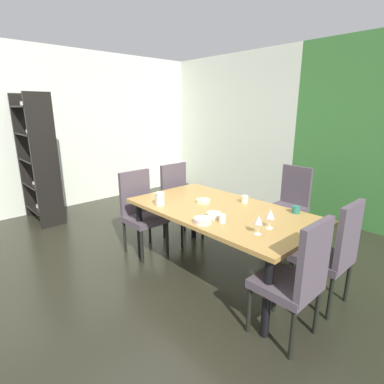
{
  "coord_description": "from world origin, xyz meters",
  "views": [
    {
      "loc": [
        2.68,
        -1.69,
        1.77
      ],
      "look_at": [
        0.28,
        0.52,
        0.85
      ],
      "focal_mm": 28.0,
      "sensor_mm": 36.0,
      "label": 1
    }
  ],
  "objects_px": {
    "chair_left_near": "(141,209)",
    "cup_right": "(245,199)",
    "chair_left_far": "(179,199)",
    "chair_right_far": "(332,251)",
    "serving_bowl_rear": "(203,220)",
    "chair_right_near": "(297,277)",
    "display_shelf": "(37,159)",
    "pitcher_corner": "(160,199)",
    "serving_bowl_center": "(214,215)",
    "serving_bowl_west": "(203,201)",
    "cup_near_shelf": "(296,210)",
    "cup_east": "(222,219)",
    "chair_head_far": "(290,201)",
    "wine_glass_near_window": "(270,214)",
    "dining_table": "(221,215)",
    "wine_glass_south": "(259,220)"
  },
  "relations": [
    {
      "from": "cup_east",
      "to": "cup_right",
      "type": "height_order",
      "value": "cup_right"
    },
    {
      "from": "serving_bowl_west",
      "to": "serving_bowl_rear",
      "type": "bearing_deg",
      "value": -45.18
    },
    {
      "from": "cup_east",
      "to": "pitcher_corner",
      "type": "bearing_deg",
      "value": -171.74
    },
    {
      "from": "serving_bowl_west",
      "to": "cup_near_shelf",
      "type": "height_order",
      "value": "cup_near_shelf"
    },
    {
      "from": "cup_east",
      "to": "cup_right",
      "type": "relative_size",
      "value": 0.96
    },
    {
      "from": "pitcher_corner",
      "to": "chair_right_far",
      "type": "bearing_deg",
      "value": 24.6
    },
    {
      "from": "serving_bowl_west",
      "to": "cup_near_shelf",
      "type": "relative_size",
      "value": 2.05
    },
    {
      "from": "chair_right_far",
      "to": "cup_east",
      "type": "xyz_separation_m",
      "value": [
        -0.77,
        -0.6,
        0.24
      ]
    },
    {
      "from": "wine_glass_near_window",
      "to": "serving_bowl_west",
      "type": "height_order",
      "value": "wine_glass_near_window"
    },
    {
      "from": "chair_left_far",
      "to": "pitcher_corner",
      "type": "height_order",
      "value": "chair_left_far"
    },
    {
      "from": "dining_table",
      "to": "chair_head_far",
      "type": "height_order",
      "value": "chair_head_far"
    },
    {
      "from": "display_shelf",
      "to": "serving_bowl_rear",
      "type": "relative_size",
      "value": 11.57
    },
    {
      "from": "serving_bowl_center",
      "to": "cup_right",
      "type": "distance_m",
      "value": 0.59
    },
    {
      "from": "cup_right",
      "to": "chair_left_far",
      "type": "bearing_deg",
      "value": -178.38
    },
    {
      "from": "display_shelf",
      "to": "serving_bowl_center",
      "type": "xyz_separation_m",
      "value": [
        3.18,
        0.63,
        -0.22
      ]
    },
    {
      "from": "pitcher_corner",
      "to": "cup_right",
      "type": "bearing_deg",
      "value": 53.26
    },
    {
      "from": "serving_bowl_center",
      "to": "chair_head_far",
      "type": "bearing_deg",
      "value": 93.66
    },
    {
      "from": "chair_left_near",
      "to": "cup_right",
      "type": "height_order",
      "value": "chair_left_near"
    },
    {
      "from": "chair_right_near",
      "to": "chair_right_far",
      "type": "height_order",
      "value": "chair_right_near"
    },
    {
      "from": "chair_head_far",
      "to": "cup_right",
      "type": "xyz_separation_m",
      "value": [
        0.02,
        -1.05,
        0.24
      ]
    },
    {
      "from": "dining_table",
      "to": "serving_bowl_west",
      "type": "relative_size",
      "value": 12.42
    },
    {
      "from": "chair_right_far",
      "to": "pitcher_corner",
      "type": "distance_m",
      "value": 1.74
    },
    {
      "from": "chair_right_far",
      "to": "cup_near_shelf",
      "type": "xyz_separation_m",
      "value": [
        -0.45,
        0.13,
        0.24
      ]
    },
    {
      "from": "chair_head_far",
      "to": "wine_glass_near_window",
      "type": "xyz_separation_m",
      "value": [
        0.62,
        -1.48,
        0.33
      ]
    },
    {
      "from": "cup_east",
      "to": "chair_left_near",
      "type": "bearing_deg",
      "value": -179.02
    },
    {
      "from": "chair_right_near",
      "to": "display_shelf",
      "type": "xyz_separation_m",
      "value": [
        -4.1,
        -0.56,
        0.45
      ]
    },
    {
      "from": "serving_bowl_rear",
      "to": "cup_right",
      "type": "bearing_deg",
      "value": 98.75
    },
    {
      "from": "chair_head_far",
      "to": "cup_east",
      "type": "bearing_deg",
      "value": 98.49
    },
    {
      "from": "display_shelf",
      "to": "cup_east",
      "type": "xyz_separation_m",
      "value": [
        3.33,
        0.58,
        -0.21
      ]
    },
    {
      "from": "chair_head_far",
      "to": "display_shelf",
      "type": "xyz_separation_m",
      "value": [
        -3.07,
        -2.27,
        0.45
      ]
    },
    {
      "from": "serving_bowl_west",
      "to": "cup_east",
      "type": "distance_m",
      "value": 0.63
    },
    {
      "from": "chair_left_far",
      "to": "cup_east",
      "type": "distance_m",
      "value": 1.47
    },
    {
      "from": "serving_bowl_center",
      "to": "cup_east",
      "type": "xyz_separation_m",
      "value": [
        0.15,
        -0.04,
        0.02
      ]
    },
    {
      "from": "chair_right_near",
      "to": "cup_east",
      "type": "xyz_separation_m",
      "value": [
        -0.77,
        0.02,
        0.24
      ]
    },
    {
      "from": "wine_glass_south",
      "to": "serving_bowl_center",
      "type": "height_order",
      "value": "wine_glass_south"
    },
    {
      "from": "display_shelf",
      "to": "serving_bowl_west",
      "type": "height_order",
      "value": "display_shelf"
    },
    {
      "from": "chair_right_far",
      "to": "display_shelf",
      "type": "relative_size",
      "value": 0.51
    },
    {
      "from": "cup_east",
      "to": "serving_bowl_center",
      "type": "bearing_deg",
      "value": 162.99
    },
    {
      "from": "serving_bowl_west",
      "to": "cup_right",
      "type": "xyz_separation_m",
      "value": [
        0.32,
        0.33,
        0.02
      ]
    },
    {
      "from": "chair_left_far",
      "to": "serving_bowl_rear",
      "type": "xyz_separation_m",
      "value": [
        1.21,
        -0.74,
        0.22
      ]
    },
    {
      "from": "chair_right_far",
      "to": "chair_left_far",
      "type": "bearing_deg",
      "value": 90.0
    },
    {
      "from": "chair_right_far",
      "to": "wine_glass_near_window",
      "type": "distance_m",
      "value": 0.66
    },
    {
      "from": "chair_left_far",
      "to": "chair_right_far",
      "type": "height_order",
      "value": "chair_left_far"
    },
    {
      "from": "chair_right_far",
      "to": "serving_bowl_center",
      "type": "bearing_deg",
      "value": 121.15
    },
    {
      "from": "serving_bowl_rear",
      "to": "display_shelf",
      "type": "bearing_deg",
      "value": -172.12
    },
    {
      "from": "chair_left_far",
      "to": "display_shelf",
      "type": "xyz_separation_m",
      "value": [
        -2.0,
        -1.18,
        0.44
      ]
    },
    {
      "from": "wine_glass_south",
      "to": "cup_right",
      "type": "bearing_deg",
      "value": 134.96
    },
    {
      "from": "wine_glass_south",
      "to": "pitcher_corner",
      "type": "relative_size",
      "value": 1.14
    },
    {
      "from": "serving_bowl_west",
      "to": "pitcher_corner",
      "type": "bearing_deg",
      "value": -119.6
    },
    {
      "from": "chair_left_near",
      "to": "wine_glass_near_window",
      "type": "relative_size",
      "value": 5.82
    }
  ]
}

